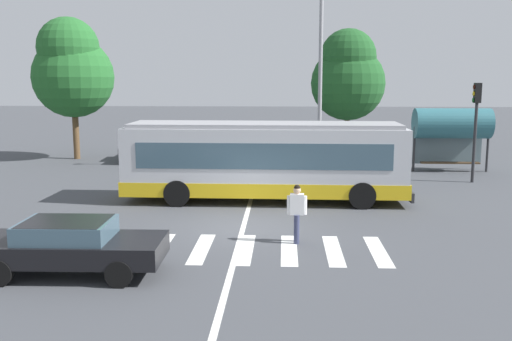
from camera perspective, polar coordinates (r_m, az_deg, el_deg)
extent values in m
plane|color=#424449|center=(18.53, -1.14, -5.65)|extent=(160.00, 160.00, 0.00)
cylinder|color=black|center=(23.58, 9.86, -1.32)|extent=(1.00, 0.31, 1.00)
cylinder|color=black|center=(21.29, 10.55, -2.47)|extent=(1.00, 0.31, 1.00)
cylinder|color=black|center=(23.80, -6.78, -1.15)|extent=(1.00, 0.31, 1.00)
cylinder|color=black|center=(21.54, -7.88, -2.27)|extent=(1.00, 0.31, 1.00)
cube|color=silver|center=(22.11, 0.85, 1.07)|extent=(10.74, 2.67, 2.55)
cube|color=gold|center=(22.27, 0.85, -1.47)|extent=(10.85, 2.69, 0.55)
cube|color=#3D5666|center=(22.07, 0.85, 1.86)|extent=(9.45, 2.70, 0.96)
cube|color=#3D5666|center=(22.49, 14.62, 1.44)|extent=(0.06, 2.24, 1.63)
cube|color=black|center=(22.39, 14.71, 3.70)|extent=(0.08, 1.94, 0.28)
cube|color=#99999E|center=(21.96, 0.86, 4.58)|extent=(10.31, 2.46, 0.16)
cube|color=#28282B|center=(22.73, 14.74, -2.06)|extent=(0.15, 2.55, 0.36)
cylinder|color=#333856|center=(16.86, 4.09, -5.68)|extent=(0.16, 0.16, 0.85)
cylinder|color=#333856|center=(16.63, 4.08, -5.89)|extent=(0.16, 0.16, 0.85)
cube|color=white|center=(16.57, 4.11, -3.37)|extent=(0.41, 0.28, 0.60)
cylinder|color=white|center=(16.59, 3.28, -3.45)|extent=(0.10, 0.10, 0.55)
cylinder|color=white|center=(16.58, 4.94, -3.48)|extent=(0.10, 0.10, 0.55)
sphere|color=tan|center=(16.49, 4.13, -1.98)|extent=(0.22, 0.22, 0.22)
sphere|color=black|center=(16.48, 4.13, -1.75)|extent=(0.19, 0.19, 0.19)
cylinder|color=black|center=(15.18, -11.85, -7.97)|extent=(0.64, 0.21, 0.64)
cylinder|color=black|center=(13.64, -13.51, -10.01)|extent=(0.64, 0.21, 0.64)
cylinder|color=black|center=(16.05, -21.66, -7.48)|extent=(0.64, 0.21, 0.64)
cube|color=black|center=(14.71, -18.00, -7.48)|extent=(4.53, 1.91, 0.52)
cube|color=#3D5666|center=(14.62, -18.42, -5.66)|extent=(2.19, 1.64, 0.44)
cube|color=black|center=(14.57, -18.46, -4.95)|extent=(2.01, 1.57, 0.09)
cylinder|color=black|center=(35.85, -12.26, 1.89)|extent=(0.24, 0.65, 0.64)
cylinder|color=black|center=(35.56, -9.62, 1.91)|extent=(0.24, 0.65, 0.64)
cylinder|color=black|center=(33.14, -13.18, 1.27)|extent=(0.24, 0.65, 0.64)
cylinder|color=black|center=(32.83, -10.32, 1.29)|extent=(0.24, 0.65, 0.64)
cube|color=#38383D|center=(34.29, -11.35, 2.13)|extent=(2.13, 4.62, 0.52)
cube|color=#3D5666|center=(34.15, -11.40, 2.91)|extent=(1.75, 2.27, 0.44)
cube|color=#38383D|center=(34.13, -11.41, 3.22)|extent=(1.66, 2.08, 0.09)
cylinder|color=black|center=(35.10, -8.01, 1.86)|extent=(0.22, 0.65, 0.64)
cylinder|color=black|center=(34.88, -5.29, 1.86)|extent=(0.22, 0.65, 0.64)
cylinder|color=black|center=(32.37, -8.76, 1.22)|extent=(0.22, 0.65, 0.64)
cylinder|color=black|center=(32.13, -5.82, 1.23)|extent=(0.22, 0.65, 0.64)
cube|color=black|center=(33.57, -6.97, 2.10)|extent=(1.97, 4.56, 0.52)
cube|color=#3D5666|center=(33.42, -7.01, 2.89)|extent=(1.67, 2.21, 0.44)
cube|color=black|center=(33.41, -7.01, 3.21)|extent=(1.60, 2.03, 0.09)
cylinder|color=black|center=(35.05, -3.64, 1.92)|extent=(0.25, 0.65, 0.64)
cylinder|color=black|center=(35.03, -0.90, 1.93)|extent=(0.25, 0.65, 0.64)
cylinder|color=black|center=(32.29, -3.81, 1.29)|extent=(0.25, 0.65, 0.64)
cylinder|color=black|center=(32.27, -0.84, 1.31)|extent=(0.25, 0.65, 0.64)
cube|color=#234293|center=(33.61, -2.30, 2.17)|extent=(2.16, 4.63, 0.52)
cube|color=#3D5666|center=(33.47, -2.31, 2.96)|extent=(1.76, 2.28, 0.44)
cube|color=#234293|center=(33.45, -2.31, 3.28)|extent=(1.68, 2.09, 0.09)
cylinder|color=black|center=(34.72, 0.59, 1.87)|extent=(0.22, 0.65, 0.64)
cylinder|color=black|center=(34.76, 3.35, 1.86)|extent=(0.22, 0.65, 0.64)
cylinder|color=black|center=(31.96, 0.56, 1.23)|extent=(0.22, 0.65, 0.64)
cylinder|color=black|center=(31.99, 3.56, 1.22)|extent=(0.22, 0.65, 0.64)
cube|color=white|center=(33.31, 2.02, 2.10)|extent=(1.97, 4.56, 0.52)
cube|color=#3D5666|center=(33.16, 2.02, 2.91)|extent=(1.68, 2.21, 0.44)
cube|color=white|center=(33.14, 2.03, 3.22)|extent=(1.60, 2.03, 0.09)
cylinder|color=black|center=(34.49, 5.11, 1.78)|extent=(0.23, 0.65, 0.64)
cylinder|color=black|center=(34.67, 7.87, 1.77)|extent=(0.23, 0.65, 0.64)
cylinder|color=black|center=(31.74, 5.53, 1.13)|extent=(0.23, 0.65, 0.64)
cylinder|color=black|center=(31.93, 8.52, 1.12)|extent=(0.23, 0.65, 0.64)
cube|color=#C6B793|center=(33.15, 6.76, 2.01)|extent=(2.01, 4.57, 0.52)
cube|color=#3D5666|center=(33.01, 6.79, 2.82)|extent=(1.69, 2.23, 0.44)
cube|color=#C6B793|center=(32.99, 6.80, 3.14)|extent=(1.61, 2.04, 0.09)
cylinder|color=black|center=(35.14, 9.73, 1.82)|extent=(0.22, 0.65, 0.64)
cylinder|color=black|center=(35.43, 12.41, 1.80)|extent=(0.22, 0.65, 0.64)
cylinder|color=black|center=(32.41, 10.48, 1.19)|extent=(0.22, 0.65, 0.64)
cylinder|color=black|center=(32.72, 13.37, 1.17)|extent=(0.22, 0.65, 0.64)
cube|color=#B7BABF|center=(33.87, 11.51, 2.04)|extent=(1.97, 4.56, 0.52)
cube|color=#3D5666|center=(33.73, 11.56, 2.83)|extent=(1.67, 2.21, 0.44)
cube|color=#B7BABF|center=(33.71, 11.57, 3.14)|extent=(1.59, 2.03, 0.09)
cylinder|color=#28282B|center=(27.95, 20.98, 2.58)|extent=(0.14, 0.14, 3.65)
cube|color=black|center=(27.80, 21.25, 7.24)|extent=(0.28, 0.32, 0.90)
cylinder|color=#410907|center=(27.74, 20.95, 7.81)|extent=(0.04, 0.20, 0.20)
cylinder|color=yellow|center=(27.75, 20.91, 7.19)|extent=(0.04, 0.20, 0.20)
cylinder|color=#093B10|center=(27.76, 20.88, 6.57)|extent=(0.04, 0.20, 0.20)
cylinder|color=#28282B|center=(30.47, 15.51, 2.08)|extent=(0.12, 0.12, 2.30)
cylinder|color=#28282B|center=(31.49, 22.12, 1.96)|extent=(0.12, 0.12, 2.30)
cube|color=slate|center=(31.59, 18.54, 2.39)|extent=(3.57, 0.04, 1.93)
cylinder|color=#2D6670|center=(30.80, 19.00, 4.47)|extent=(3.79, 1.54, 1.54)
cube|color=#4C3823|center=(31.02, 18.81, 0.74)|extent=(2.97, 0.36, 0.08)
cylinder|color=#939399|center=(29.41, 6.44, 9.33)|extent=(0.20, 0.20, 9.69)
cylinder|color=brown|center=(35.54, -17.54, 3.66)|extent=(0.36, 0.36, 3.17)
sphere|color=#236028|center=(35.39, -17.80, 8.87)|extent=(4.70, 4.70, 4.70)
sphere|color=#236028|center=(35.13, -18.26, 11.54)|extent=(3.53, 3.53, 3.53)
cylinder|color=brown|center=(39.68, 9.06, 4.14)|extent=(0.36, 0.36, 2.66)
sphere|color=#1E5123|center=(39.54, 9.17, 8.59)|extent=(5.01, 5.01, 5.01)
sphere|color=#1E5123|center=(39.33, 9.20, 11.14)|extent=(3.76, 3.76, 3.76)
cube|color=silver|center=(16.83, -13.88, -7.45)|extent=(0.45, 2.90, 0.01)
cube|color=silver|center=(16.52, -9.74, -7.63)|extent=(0.45, 2.90, 0.01)
cube|color=silver|center=(16.30, -5.46, -7.77)|extent=(0.45, 2.90, 0.01)
cube|color=silver|center=(16.17, -1.09, -7.86)|extent=(0.45, 2.90, 0.01)
cube|color=silver|center=(16.14, 3.33, -7.91)|extent=(0.45, 2.90, 0.01)
cube|color=silver|center=(16.20, 7.74, -7.92)|extent=(0.45, 2.90, 0.01)
cube|color=silver|center=(16.35, 12.09, -7.88)|extent=(0.45, 2.90, 0.01)
cube|color=silver|center=(20.47, -0.87, -4.21)|extent=(0.16, 24.00, 0.01)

